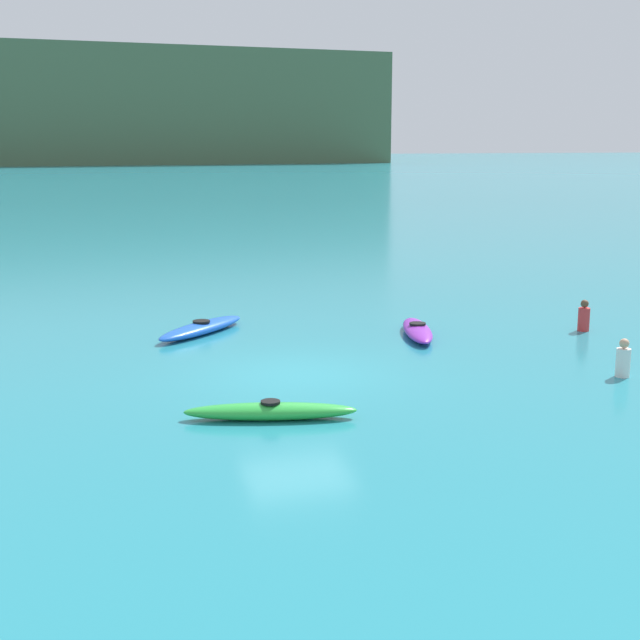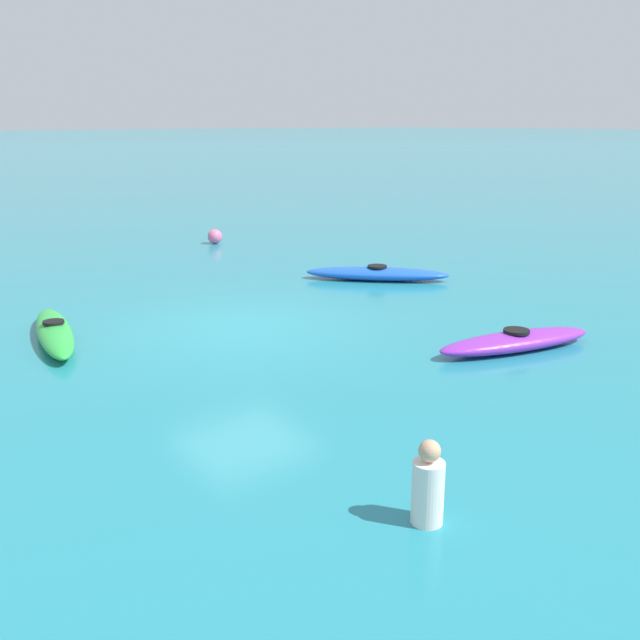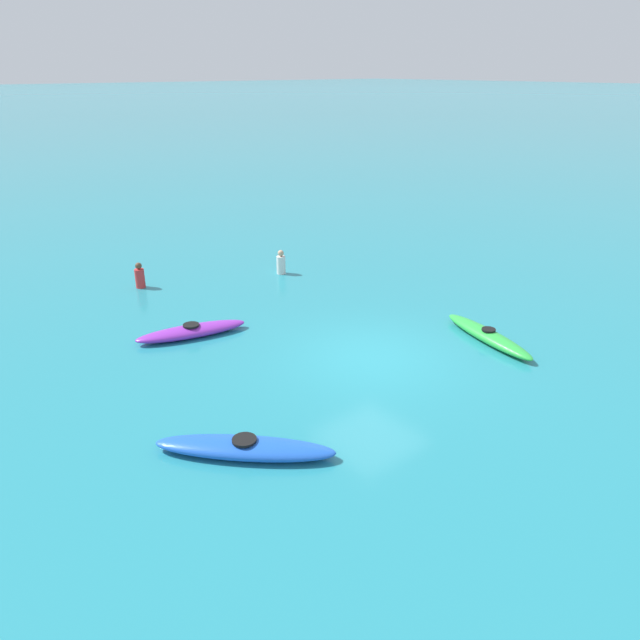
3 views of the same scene
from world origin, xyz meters
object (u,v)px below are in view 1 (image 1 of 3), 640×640
object	(u,v)px
kayak_green	(271,411)
person_near_shore	(584,317)
kayak_purple	(417,330)
kayak_blue	(201,328)
person_by_kayaks	(623,360)

from	to	relation	value
kayak_green	person_near_shore	size ratio (longest dim) A/B	3.81
kayak_green	kayak_purple	xyz separation A→B (m)	(5.47, 6.05, 0.00)
kayak_purple	kayak_blue	distance (m)	5.91
kayak_purple	person_near_shore	size ratio (longest dim) A/B	3.57
person_near_shore	person_by_kayaks	distance (m)	4.92
kayak_purple	kayak_blue	xyz separation A→B (m)	(-5.59, 1.92, -0.00)
kayak_purple	kayak_blue	world-z (taller)	same
kayak_blue	person_by_kayaks	distance (m)	11.04
kayak_green	kayak_blue	distance (m)	7.97
person_near_shore	kayak_purple	bearing A→B (deg)	172.28
kayak_green	person_near_shore	bearing A→B (deg)	27.99
kayak_purple	person_near_shore	distance (m)	4.76
kayak_green	person_near_shore	world-z (taller)	person_near_shore
kayak_green	person_by_kayaks	distance (m)	8.36
kayak_blue	person_by_kayaks	bearing A→B (deg)	-40.11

